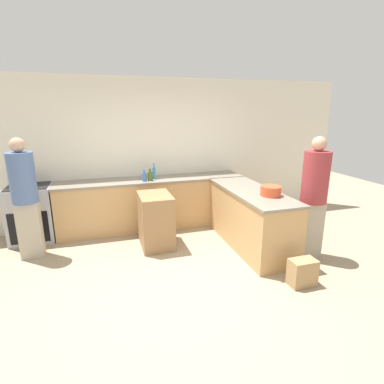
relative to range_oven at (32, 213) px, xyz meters
name	(u,v)px	position (x,y,z in m)	size (l,w,h in m)	color
ground_plane	(182,282)	(2.04, -2.02, -0.46)	(14.00, 14.00, 0.00)	tan
wall_back	(148,152)	(2.04, 0.34, 0.89)	(8.00, 0.06, 2.70)	silver
counter_back	(153,203)	(2.04, 0.00, 0.00)	(3.38, 0.65, 0.92)	tan
counter_peninsula	(250,218)	(3.38, -1.25, 0.00)	(0.69, 1.92, 0.92)	tan
range_oven	(32,213)	(0.00, 0.00, 0.00)	(0.69, 0.63, 0.93)	#ADADB2
island_table	(156,220)	(1.93, -0.83, -0.04)	(0.49, 0.70, 0.85)	#997047
mixing_bowl	(271,191)	(3.49, -1.62, 0.53)	(0.30, 0.30, 0.14)	#DB512D
water_bottle_blue	(144,177)	(1.87, -0.15, 0.53)	(0.08, 0.08, 0.20)	#386BB7
dish_soap_bottle	(154,173)	(2.07, -0.03, 0.57)	(0.06, 0.06, 0.29)	#338CBF
olive_oil_bottle	(150,176)	(1.98, -0.14, 0.54)	(0.09, 0.09, 0.21)	#475B1E
person_by_range	(25,195)	(0.10, -0.69, 0.49)	(0.35, 0.35, 1.76)	#ADA38E
person_at_peninsula	(314,195)	(4.02, -1.89, 0.50)	(0.36, 0.36, 1.78)	#ADA38E
paper_bag	(302,272)	(3.46, -2.51, -0.29)	(0.33, 0.20, 0.34)	#A88456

